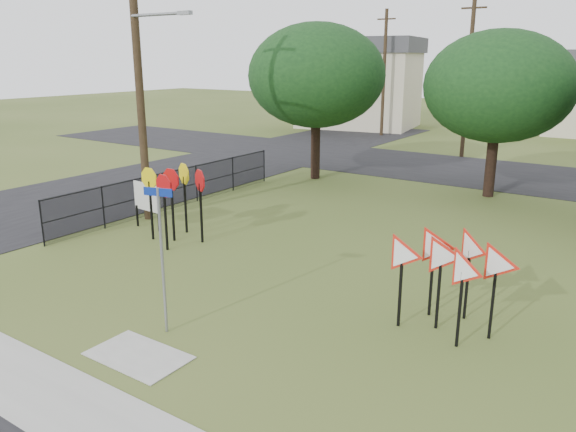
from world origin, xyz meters
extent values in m
plane|color=#40521F|center=(0.00, 0.00, 0.00)|extent=(140.00, 140.00, 0.00)
cube|color=#9A9992|center=(0.00, -4.20, 0.01)|extent=(30.00, 1.60, 0.02)
cube|color=black|center=(-12.00, 10.00, 0.01)|extent=(8.00, 50.00, 0.02)
cube|color=black|center=(0.00, 20.00, 0.01)|extent=(60.00, 8.00, 0.02)
cube|color=#9A9992|center=(0.00, -2.40, 0.01)|extent=(2.00, 1.20, 0.02)
cylinder|color=gray|center=(-0.30, -1.34, 1.59)|extent=(0.06, 0.06, 3.17)
cube|color=navy|center=(-0.30, -1.34, 3.09)|extent=(0.64, 0.19, 0.17)
cube|color=black|center=(-4.67, 3.21, 0.96)|extent=(0.06, 0.06, 1.92)
cube|color=black|center=(-3.81, 3.59, 0.96)|extent=(0.06, 0.06, 1.92)
cube|color=black|center=(-4.19, 2.44, 0.96)|extent=(0.06, 0.06, 1.92)
cube|color=black|center=(-5.34, 2.92, 0.96)|extent=(0.06, 0.06, 1.92)
cube|color=black|center=(-4.96, 4.07, 0.96)|extent=(0.06, 0.06, 1.92)
cube|color=black|center=(3.71, 1.72, 0.81)|extent=(0.05, 0.05, 1.63)
cube|color=black|center=(4.43, 2.08, 0.81)|extent=(0.05, 0.05, 1.63)
cube|color=black|center=(5.06, 1.54, 0.81)|extent=(0.05, 0.05, 1.63)
cube|color=black|center=(4.07, 2.62, 0.81)|extent=(0.05, 0.05, 1.63)
cube|color=black|center=(4.79, 2.90, 0.81)|extent=(0.05, 0.05, 1.63)
cube|color=black|center=(5.52, 2.26, 0.81)|extent=(0.05, 0.05, 1.63)
cube|color=black|center=(-6.89, 3.64, 0.38)|extent=(0.05, 0.05, 0.75)
cube|color=black|center=(-5.82, 3.64, 0.38)|extent=(0.05, 0.05, 0.75)
cube|color=silver|center=(-6.35, 3.64, 1.13)|extent=(1.28, 0.15, 0.96)
cylinder|color=#3A2B1A|center=(-7.30, 4.50, 5.00)|extent=(0.28, 0.28, 10.00)
cylinder|color=gray|center=(-6.10, 4.40, 7.00)|extent=(2.40, 0.10, 0.10)
cube|color=gray|center=(-4.90, 4.40, 7.00)|extent=(0.50, 0.18, 0.12)
cylinder|color=#3A2B1A|center=(-2.00, 24.00, 4.50)|extent=(0.24, 0.24, 9.00)
cube|color=#3A2B1A|center=(-2.00, 24.00, 8.30)|extent=(1.40, 0.10, 0.10)
cylinder|color=#3A2B1A|center=(-10.00, 30.00, 4.50)|extent=(0.24, 0.24, 9.00)
cube|color=#3A2B1A|center=(-10.00, 30.00, 8.30)|extent=(1.40, 0.10, 0.10)
cylinder|color=black|center=(-7.60, 0.50, 0.75)|extent=(0.05, 0.05, 1.50)
cylinder|color=black|center=(-7.60, 2.80, 0.75)|extent=(0.05, 0.05, 1.50)
cylinder|color=black|center=(-7.60, 5.10, 0.75)|extent=(0.05, 0.05, 1.50)
cylinder|color=black|center=(-7.60, 7.40, 0.75)|extent=(0.05, 0.05, 1.50)
cylinder|color=black|center=(-7.60, 9.70, 0.75)|extent=(0.05, 0.05, 1.50)
cylinder|color=black|center=(-7.60, 12.00, 0.75)|extent=(0.05, 0.05, 1.50)
cube|color=black|center=(-7.60, 6.25, 1.46)|extent=(0.03, 11.50, 0.03)
cube|color=black|center=(-7.60, 6.25, 0.75)|extent=(0.03, 11.50, 0.03)
cube|color=black|center=(-7.60, 6.25, 0.75)|extent=(0.01, 11.50, 1.50)
cube|color=beige|center=(-14.00, 34.00, 3.00)|extent=(10.08, 8.46, 6.00)
cube|color=#444449|center=(-14.00, 34.00, 6.60)|extent=(10.58, 8.88, 1.20)
cylinder|color=black|center=(-6.00, 14.00, 1.31)|extent=(0.44, 0.44, 2.62)
ellipsoid|color=black|center=(-6.00, 14.00, 4.87)|extent=(6.40, 6.40, 4.80)
cylinder|color=black|center=(2.00, 15.00, 1.22)|extent=(0.44, 0.44, 2.45)
ellipsoid|color=black|center=(2.00, 15.00, 4.55)|extent=(6.00, 6.00, 4.50)
cylinder|color=black|center=(-16.00, 30.00, 1.40)|extent=(0.44, 0.44, 2.80)
ellipsoid|color=black|center=(-16.00, 30.00, 5.18)|extent=(6.80, 6.80, 5.10)
camera|label=1|loc=(8.02, -8.91, 5.70)|focal=35.00mm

